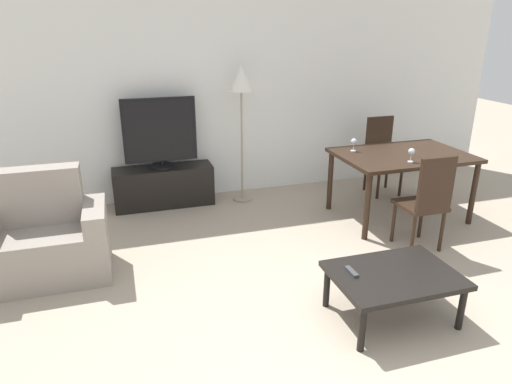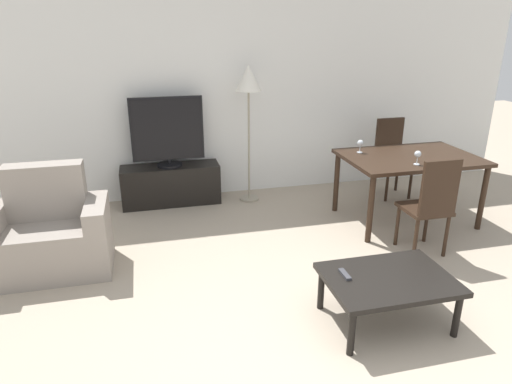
% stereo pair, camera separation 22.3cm
% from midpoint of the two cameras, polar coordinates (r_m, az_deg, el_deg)
% --- Properties ---
extents(wall_back, '(7.81, 0.06, 2.70)m').
position_cam_midpoint_polar(wall_back, '(5.72, -2.69, 12.91)').
color(wall_back, white).
rests_on(wall_back, ground_plane).
extents(armchair, '(1.03, 0.62, 0.94)m').
position_cam_midpoint_polar(armchair, '(4.39, -23.13, -5.06)').
color(armchair, gray).
rests_on(armchair, ground_plane).
extents(tv_stand, '(1.17, 0.37, 0.48)m').
position_cam_midpoint_polar(tv_stand, '(5.64, -9.46, 0.91)').
color(tv_stand, black).
rests_on(tv_stand, ground_plane).
extents(tv, '(0.84, 0.29, 0.83)m').
position_cam_midpoint_polar(tv, '(5.45, -9.86, 7.39)').
color(tv, black).
rests_on(tv, tv_stand).
extents(coffee_table, '(0.91, 0.66, 0.38)m').
position_cam_midpoint_polar(coffee_table, '(3.53, 17.98, -10.69)').
color(coffee_table, black).
rests_on(coffee_table, ground_plane).
extents(dining_table, '(1.42, 0.97, 0.75)m').
position_cam_midpoint_polar(dining_table, '(5.27, 19.79, 3.44)').
color(dining_table, black).
rests_on(dining_table, ground_plane).
extents(dining_chair_near, '(0.40, 0.40, 0.97)m').
position_cam_midpoint_polar(dining_chair_near, '(4.56, 22.32, -1.29)').
color(dining_chair_near, black).
rests_on(dining_chair_near, ground_plane).
extents(dining_chair_far, '(0.40, 0.40, 0.97)m').
position_cam_midpoint_polar(dining_chair_far, '(6.08, 17.59, 4.56)').
color(dining_chair_far, black).
rests_on(dining_chair_far, ground_plane).
extents(floor_lamp, '(0.30, 0.30, 1.65)m').
position_cam_midpoint_polar(floor_lamp, '(5.41, 0.27, 13.12)').
color(floor_lamp, gray).
rests_on(floor_lamp, ground_plane).
extents(remote_primary, '(0.04, 0.15, 0.02)m').
position_cam_midpoint_polar(remote_primary, '(3.44, 12.91, -10.03)').
color(remote_primary, '#38383D').
rests_on(remote_primary, coffee_table).
extents(wine_glass_left, '(0.07, 0.07, 0.15)m').
position_cam_midpoint_polar(wine_glass_left, '(4.92, 20.81, 4.34)').
color(wine_glass_left, silver).
rests_on(wine_glass_left, dining_table).
extents(wine_glass_center, '(0.07, 0.07, 0.15)m').
position_cam_midpoint_polar(wine_glass_center, '(5.18, 14.12, 5.86)').
color(wine_glass_center, silver).
rests_on(wine_glass_center, dining_table).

